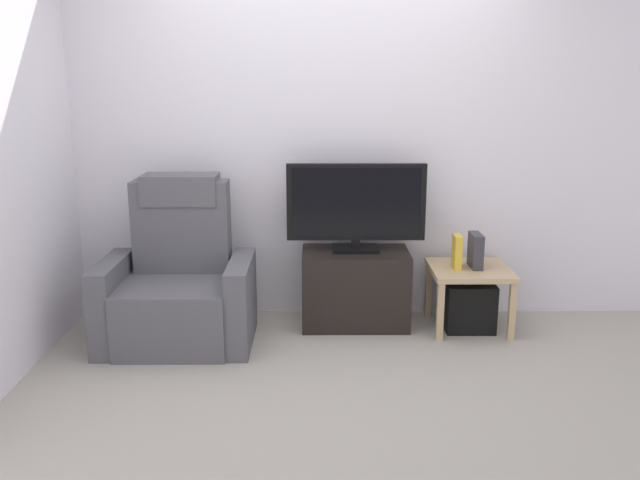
% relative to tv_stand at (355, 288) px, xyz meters
% --- Properties ---
extents(ground_plane, '(6.40, 6.40, 0.00)m').
position_rel_tv_stand_xyz_m(ground_plane, '(-0.14, -0.84, -0.27)').
color(ground_plane, '#9E998E').
extents(wall_back, '(6.40, 0.06, 2.60)m').
position_rel_tv_stand_xyz_m(wall_back, '(-0.14, 0.29, 1.03)').
color(wall_back, silver).
rests_on(wall_back, ground).
extents(tv_stand, '(0.74, 0.45, 0.53)m').
position_rel_tv_stand_xyz_m(tv_stand, '(0.00, 0.00, 0.00)').
color(tv_stand, black).
rests_on(tv_stand, ground).
extents(television, '(0.95, 0.20, 0.61)m').
position_rel_tv_stand_xyz_m(television, '(0.00, 0.02, 0.59)').
color(television, black).
rests_on(television, tv_stand).
extents(recliner_armchair, '(0.98, 0.78, 1.08)m').
position_rel_tv_stand_xyz_m(recliner_armchair, '(-1.19, -0.27, 0.10)').
color(recliner_armchair, '#515156').
rests_on(recliner_armchair, ground).
extents(side_table, '(0.54, 0.54, 0.44)m').
position_rel_tv_stand_xyz_m(side_table, '(0.78, -0.07, 0.10)').
color(side_table, tan).
rests_on(side_table, ground).
extents(subwoofer_box, '(0.33, 0.33, 0.33)m').
position_rel_tv_stand_xyz_m(subwoofer_box, '(0.78, -0.07, -0.10)').
color(subwoofer_box, black).
rests_on(subwoofer_box, ground).
extents(book_upright, '(0.05, 0.13, 0.23)m').
position_rel_tv_stand_xyz_m(book_upright, '(0.68, -0.09, 0.29)').
color(book_upright, gold).
rests_on(book_upright, side_table).
extents(game_console, '(0.07, 0.20, 0.24)m').
position_rel_tv_stand_xyz_m(game_console, '(0.82, -0.06, 0.29)').
color(game_console, '#333338').
rests_on(game_console, side_table).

